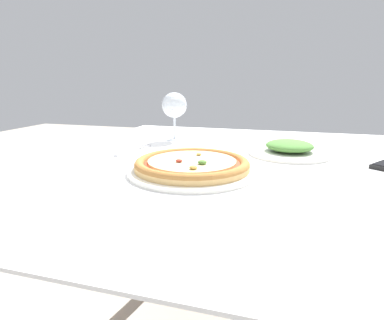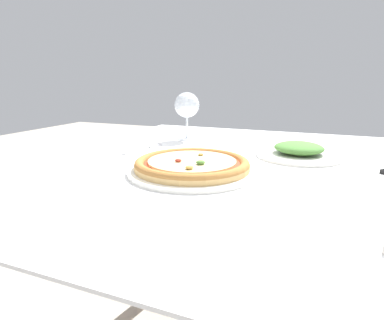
{
  "view_description": "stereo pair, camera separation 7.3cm",
  "coord_description": "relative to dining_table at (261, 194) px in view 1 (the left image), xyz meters",
  "views": [
    {
      "loc": [
        0.05,
        -0.81,
        0.94
      ],
      "look_at": [
        -0.15,
        -0.13,
        0.76
      ],
      "focal_mm": 30.0,
      "sensor_mm": 36.0,
      "label": 1
    },
    {
      "loc": [
        0.12,
        -0.79,
        0.94
      ],
      "look_at": [
        -0.15,
        -0.13,
        0.76
      ],
      "focal_mm": 30.0,
      "sensor_mm": 36.0,
      "label": 2
    }
  ],
  "objects": [
    {
      "name": "wine_glass_far_left",
      "position": [
        -0.33,
        0.26,
        0.2
      ],
      "size": [
        0.09,
        0.09,
        0.17
      ],
      "color": "silver",
      "rests_on": "dining_table"
    },
    {
      "name": "pizza_plate",
      "position": [
        -0.15,
        -0.13,
        0.1
      ],
      "size": [
        0.3,
        0.3,
        0.04
      ],
      "color": "white",
      "rests_on": "dining_table"
    },
    {
      "name": "side_plate",
      "position": [
        0.06,
        0.12,
        0.1
      ],
      "size": [
        0.23,
        0.23,
        0.04
      ],
      "color": "white",
      "rests_on": "dining_table"
    },
    {
      "name": "fork",
      "position": [
        -0.39,
        0.05,
        0.09
      ],
      "size": [
        0.04,
        0.17,
        0.0
      ],
      "color": "silver",
      "rests_on": "dining_table"
    },
    {
      "name": "dining_table",
      "position": [
        0.0,
        0.0,
        0.0
      ],
      "size": [
        1.18,
        1.12,
        0.73
      ],
      "color": "brown",
      "rests_on": "ground_plane"
    }
  ]
}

